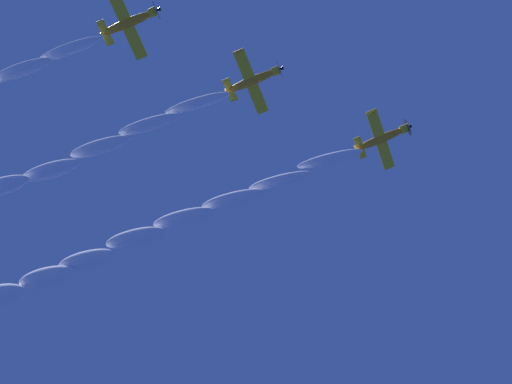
{
  "coord_description": "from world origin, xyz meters",
  "views": [
    {
      "loc": [
        22.75,
        35.19,
        2.18
      ],
      "look_at": [
        10.02,
        -8.3,
        76.68
      ],
      "focal_mm": 47.02,
      "sensor_mm": 36.0,
      "label": 1
    }
  ],
  "objects": [
    {
      "name": "airplane_lead",
      "position": [
        -4.12,
        2.28,
        80.07
      ],
      "size": [
        7.34,
        7.72,
        3.07
      ],
      "color": "orange"
    },
    {
      "name": "airplane_left_wingman",
      "position": [
        14.19,
        5.15,
        80.27
      ],
      "size": [
        7.36,
        7.74,
        2.75
      ],
      "color": "orange"
    },
    {
      "name": "airplane_right_wingman",
      "position": [
        30.28,
        8.1,
        80.09
      ],
      "size": [
        7.31,
        7.69,
        3.07
      ],
      "color": "orange"
    },
    {
      "name": "smoke_trail_lead",
      "position": [
        26.11,
        -20.6,
        74.31
      ],
      "size": [
        46.45,
        36.08,
        10.84
      ],
      "color": "white"
    }
  ]
}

